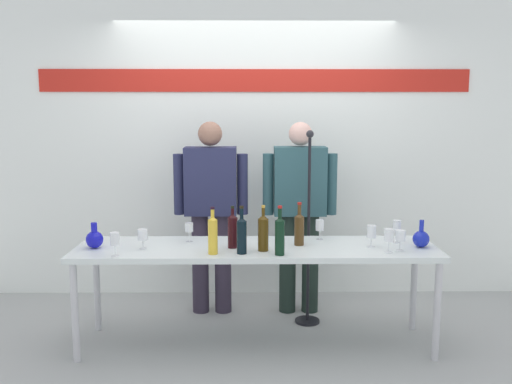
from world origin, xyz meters
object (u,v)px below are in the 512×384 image
decanter_blue_left (95,239)px  wine_glass_left_1 (143,235)px  presenter_left (211,205)px  wine_bottle_4 (263,232)px  wine_glass_right_2 (389,236)px  wine_glass_right_3 (371,232)px  decanter_blue_right (421,238)px  wine_bottle_0 (299,228)px  wine_bottle_3 (242,234)px  wine_glass_left_0 (115,239)px  wine_glass_right_4 (320,226)px  presenter_right (300,205)px  display_table (256,254)px  wine_bottle_1 (233,230)px  wine_glass_left_2 (189,228)px  wine_glass_right_0 (397,227)px  microphone_stand (308,260)px  wine_bottle_2 (280,235)px  wine_glass_right_1 (400,236)px

decanter_blue_left → wine_glass_left_1: size_ratio=1.31×
presenter_left → wine_bottle_4: presenter_left is taller
wine_glass_right_2 → wine_glass_right_3: (-0.09, 0.15, -0.01)m
decanter_blue_right → wine_glass_right_3: 0.36m
decanter_blue_right → wine_bottle_0: size_ratio=0.63×
wine_bottle_3 → wine_glass_left_0: size_ratio=2.04×
decanter_blue_right → wine_glass_right_4: decanter_blue_right is taller
presenter_right → wine_bottle_0: 0.65m
decanter_blue_right → display_table: bearing=178.2°
display_table → wine_glass_right_4: wine_glass_right_4 is taller
decanter_blue_right → wine_bottle_4: (-1.14, -0.09, 0.07)m
wine_bottle_4 → decanter_blue_right: bearing=4.4°
presenter_left → wine_bottle_1: size_ratio=5.34×
wine_glass_left_2 → wine_glass_right_4: bearing=3.7°
wine_bottle_1 → wine_bottle_4: bearing=-21.2°
display_table → wine_glass_left_2: bearing=164.4°
wine_bottle_0 → wine_glass_right_3: (0.51, -0.07, -0.02)m
wine_bottle_4 → wine_glass_right_0: bearing=12.3°
wine_bottle_3 → wine_glass_left_2: size_ratio=2.29×
microphone_stand → wine_glass_right_4: bearing=-74.7°
display_table → wine_glass_right_0: 1.06m
wine_glass_right_4 → decanter_blue_right: bearing=-18.9°
decanter_blue_left → wine_bottle_2: size_ratio=0.54×
display_table → wine_glass_right_2: wine_glass_right_2 is taller
decanter_blue_right → wine_bottle_3: (-1.29, -0.16, 0.07)m
wine_glass_left_0 → wine_glass_left_1: 0.25m
wine_bottle_4 → wine_glass_right_2: size_ratio=1.94×
decanter_blue_left → wine_glass_right_2: bearing=-3.9°
wine_glass_right_4 → decanter_blue_left: bearing=-171.7°
wine_bottle_3 → decanter_blue_left: bearing=171.2°
wine_bottle_4 → wine_glass_right_2: wine_bottle_4 is taller
wine_glass_left_1 → wine_glass_right_2: bearing=-3.9°
wine_bottle_0 → wine_glass_right_1: (0.69, -0.17, -0.02)m
wine_bottle_2 → wine_glass_right_0: (0.88, 0.33, -0.02)m
wine_glass_left_0 → wine_glass_right_3: (1.78, 0.23, -0.01)m
wine_bottle_3 → wine_bottle_2: bearing=-8.8°
wine_glass_left_2 → wine_glass_right_1: (1.51, -0.27, -0.00)m
wine_bottle_2 → wine_glass_right_2: size_ratio=2.04×
decanter_blue_left → wine_glass_left_1: (0.35, -0.02, 0.03)m
display_table → wine_glass_left_0: (-0.96, -0.26, 0.17)m
presenter_right → wine_glass_right_2: size_ratio=9.72×
decanter_blue_right → wine_glass_right_3: (-0.36, 0.01, 0.05)m
wine_bottle_2 → presenter_right: bearing=76.8°
wine_glass_left_2 → wine_glass_right_4: size_ratio=0.95×
wine_glass_left_2 → wine_glass_right_2: size_ratio=0.87×
display_table → wine_bottle_2: bearing=-56.8°
wine_bottle_1 → wine_glass_right_3: size_ratio=1.91×
decanter_blue_right → microphone_stand: microphone_stand is taller
decanter_blue_right → wine_bottle_2: bearing=-168.8°
wine_bottle_0 → wine_glass_right_0: 0.73m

